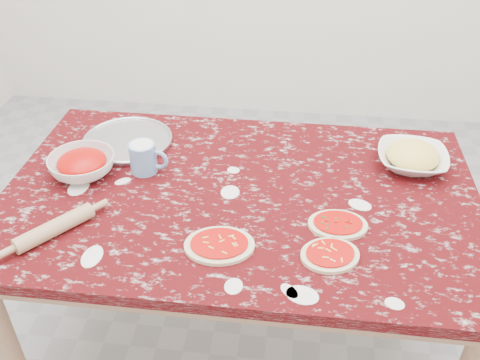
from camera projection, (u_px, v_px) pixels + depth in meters
name	position (u px, v px, depth m)	size (l,w,h in m)	color
ground	(240.00, 334.00, 2.21)	(4.00, 4.00, 0.00)	gray
worktable	(240.00, 211.00, 1.82)	(1.60, 1.00, 0.75)	#3A0609
pizza_tray	(128.00, 141.00, 2.03)	(0.34, 0.34, 0.01)	#B2B2B7
sauce_bowl	(82.00, 165.00, 1.84)	(0.23, 0.23, 0.07)	white
cheese_bowl	(412.00, 159.00, 1.88)	(0.25, 0.25, 0.06)	white
flour_mug	(144.00, 157.00, 1.84)	(0.14, 0.09, 0.11)	#6991C7
pizza_left	(219.00, 245.00, 1.55)	(0.23, 0.19, 0.02)	beige
pizza_mid	(330.00, 255.00, 1.51)	(0.21, 0.19, 0.02)	beige
pizza_right	(338.00, 224.00, 1.62)	(0.19, 0.15, 0.02)	beige
rolling_pin	(55.00, 228.00, 1.58)	(0.05, 0.05, 0.25)	tan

